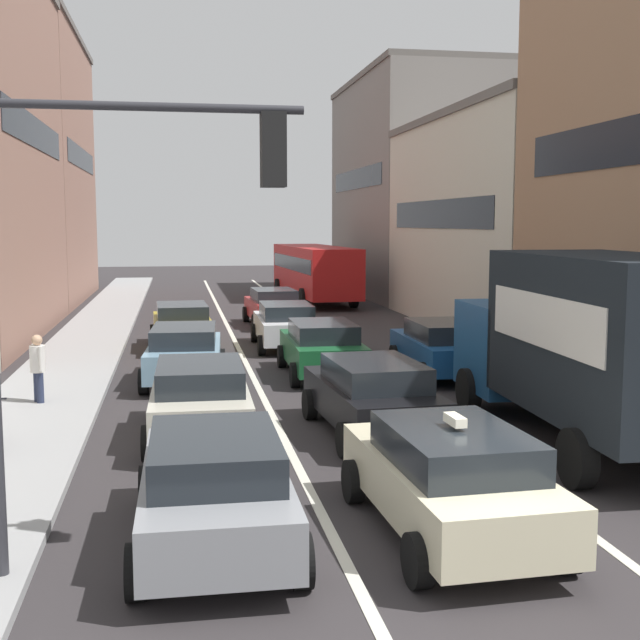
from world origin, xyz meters
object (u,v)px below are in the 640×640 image
Objects in this scene: sedan_centre_lane_second at (372,395)px; pedestrian_mid_sidewalk at (38,366)px; wagon_left_lane_second at (200,398)px; sedan_centre_lane_fifth at (273,306)px; bus_mid_queue_primary at (315,268)px; hatchback_centre_lane_third at (322,347)px; sedan_left_lane_third at (185,352)px; taxi_centre_lane_front at (450,477)px; coupe_centre_lane_fourth at (286,324)px; traffic_light_pole at (105,251)px; sedan_left_lane_fourth at (182,324)px; sedan_right_lane_behind_truck at (442,347)px; removalist_box_truck at (585,341)px; sedan_left_lane_front at (215,485)px.

pedestrian_mid_sidewalk is (-6.80, 3.53, 0.15)m from sedan_centre_lane_second.
sedan_centre_lane_fifth is at bearing -10.26° from wagon_left_lane_second.
wagon_left_lane_second is 27.18m from bus_mid_queue_primary.
sedan_left_lane_third is at bearing 95.15° from hatchback_centre_lane_third.
taxi_centre_lane_front is 10.95m from pedestrian_mid_sidewalk.
wagon_left_lane_second is at bearing 165.28° from coupe_centre_lane_fourth.
traffic_light_pole is 10.02m from pedestrian_mid_sidewalk.
bus_mid_queue_primary is 6.39× the size of pedestrian_mid_sidewalk.
traffic_light_pole reaches higher than sedan_left_lane_third.
taxi_centre_lane_front is at bearing 170.74° from bus_mid_queue_primary.
hatchback_centre_lane_third is at bearing -148.91° from sedan_left_lane_fourth.
traffic_light_pole reaches higher than bus_mid_queue_primary.
sedan_centre_lane_fifth is at bearing 0.99° from hatchback_centre_lane_third.
taxi_centre_lane_front is 17.38m from sedan_left_lane_fourth.
taxi_centre_lane_front is 1.01× the size of coupe_centre_lane_fourth.
sedan_right_lane_behind_truck is 2.60× the size of pedestrian_mid_sidewalk.
traffic_light_pole is 7.93m from sedan_centre_lane_second.
sedan_left_lane_third is at bearing 46.06° from removalist_box_truck.
removalist_box_truck reaches higher than sedan_left_lane_front.
pedestrian_mid_sidewalk is (-6.90, -2.69, 0.15)m from hatchback_centre_lane_third.
traffic_light_pole is 1.25× the size of sedan_left_lane_third.
sedan_centre_lane_fifth is at bearing -3.47° from sedan_centre_lane_second.
removalist_box_truck is 7.90m from sedan_left_lane_front.
sedan_centre_lane_fifth is (0.08, 17.26, 0.00)m from sedan_centre_lane_second.
wagon_left_lane_second is 1.00× the size of hatchback_centre_lane_third.
sedan_right_lane_behind_truck is (6.86, -0.23, 0.00)m from sedan_left_lane_third.
sedan_left_lane_front is at bearing 143.62° from sedan_centre_lane_second.
sedan_left_lane_front is 16.67m from coupe_centre_lane_fourth.
removalist_box_truck reaches higher than sedan_left_lane_fourth.
taxi_centre_lane_front is 16.57m from coupe_centre_lane_fourth.
traffic_light_pole is at bearing 163.52° from bus_mid_queue_primary.
taxi_centre_lane_front is at bearing 99.74° from pedestrian_mid_sidewalk.
sedan_left_lane_front is at bearing 178.84° from sedan_left_lane_fourth.
traffic_light_pole is 3.34m from sedan_left_lane_front.
pedestrian_mid_sidewalk reaches higher than sedan_centre_lane_second.
removalist_box_truck reaches higher than bus_mid_queue_primary.
taxi_centre_lane_front is (-3.86, -3.78, -1.18)m from removalist_box_truck.
hatchback_centre_lane_third is 20.71m from bus_mid_queue_primary.
pedestrian_mid_sidewalk is (-10.14, -23.12, -0.81)m from bus_mid_queue_primary.
sedan_centre_lane_second is at bearing -32.72° from sedan_left_lane_front.
sedan_centre_lane_second is 6.92m from sedan_left_lane_third.
sedan_left_lane_third is 1.02× the size of sedan_right_lane_behind_truck.
coupe_centre_lane_fourth is 3.40m from sedan_left_lane_fourth.
hatchback_centre_lane_third is (3.42, 5.90, 0.00)m from wagon_left_lane_second.
pedestrian_mid_sidewalk reaches higher than sedan_left_lane_front.
sedan_left_lane_third is at bearing 149.29° from coupe_centre_lane_fourth.
pedestrian_mid_sidewalk reaches higher than sedan_left_lane_fourth.
pedestrian_mid_sidewalk is (-3.51, 8.56, 0.15)m from sedan_left_lane_front.
pedestrian_mid_sidewalk is at bearing 156.65° from sedan_left_lane_fourth.
sedan_right_lane_behind_truck is at bearing -33.36° from sedan_centre_lane_second.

